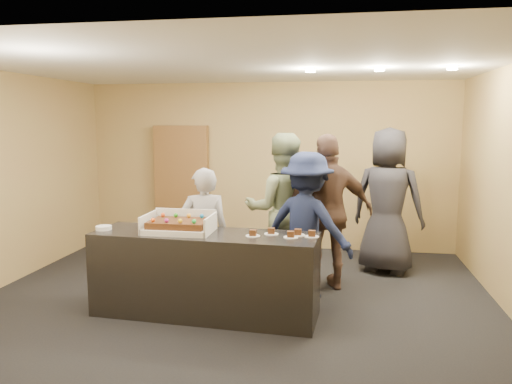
# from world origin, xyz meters

# --- Properties ---
(room) EXTENTS (6.04, 6.00, 2.70)m
(room) POSITION_xyz_m (0.00, 0.00, 1.35)
(room) COLOR black
(room) RESTS_ON ground
(serving_counter) EXTENTS (2.44, 0.84, 0.90)m
(serving_counter) POSITION_xyz_m (-0.23, -0.57, 0.45)
(serving_counter) COLOR black
(serving_counter) RESTS_ON floor
(storage_cabinet) EXTENTS (0.91, 0.15, 2.01)m
(storage_cabinet) POSITION_xyz_m (-1.45, 2.41, 1.00)
(storage_cabinet) COLOR brown
(storage_cabinet) RESTS_ON floor
(cake_box) EXTENTS (0.72, 0.50, 0.21)m
(cake_box) POSITION_xyz_m (-0.51, -0.54, 0.95)
(cake_box) COLOR white
(cake_box) RESTS_ON serving_counter
(sheet_cake) EXTENTS (0.61, 0.42, 0.12)m
(sheet_cake) POSITION_xyz_m (-0.51, -0.57, 1.00)
(sheet_cake) COLOR #3B210D
(sheet_cake) RESTS_ON cake_box
(plate_stack) EXTENTS (0.17, 0.17, 0.04)m
(plate_stack) POSITION_xyz_m (-1.36, -0.59, 0.92)
(plate_stack) COLOR white
(plate_stack) RESTS_ON serving_counter
(slice_a) EXTENTS (0.15, 0.15, 0.07)m
(slice_a) POSITION_xyz_m (0.31, -0.63, 0.92)
(slice_a) COLOR white
(slice_a) RESTS_ON serving_counter
(slice_b) EXTENTS (0.15, 0.15, 0.07)m
(slice_b) POSITION_xyz_m (0.48, -0.51, 0.92)
(slice_b) COLOR white
(slice_b) RESTS_ON serving_counter
(slice_c) EXTENTS (0.15, 0.15, 0.07)m
(slice_c) POSITION_xyz_m (0.70, -0.63, 0.92)
(slice_c) COLOR white
(slice_c) RESTS_ON serving_counter
(slice_d) EXTENTS (0.15, 0.15, 0.07)m
(slice_d) POSITION_xyz_m (0.76, -0.51, 0.92)
(slice_d) COLOR white
(slice_d) RESTS_ON serving_counter
(slice_e) EXTENTS (0.15, 0.15, 0.07)m
(slice_e) POSITION_xyz_m (0.91, -0.55, 0.92)
(slice_e) COLOR white
(slice_e) RESTS_ON serving_counter
(person_server_grey) EXTENTS (0.65, 0.52, 1.56)m
(person_server_grey) POSITION_xyz_m (-0.36, -0.12, 0.78)
(person_server_grey) COLOR #9A999E
(person_server_grey) RESTS_ON floor
(person_sage_man) EXTENTS (1.06, 0.90, 1.93)m
(person_sage_man) POSITION_xyz_m (0.45, 0.61, 0.97)
(person_sage_man) COLOR gray
(person_sage_man) RESTS_ON floor
(person_navy_man) EXTENTS (1.28, 1.03, 1.73)m
(person_navy_man) POSITION_xyz_m (0.81, 0.14, 0.87)
(person_navy_man) COLOR #171F41
(person_navy_man) RESTS_ON floor
(person_brown_extra) EXTENTS (1.22, 0.79, 1.93)m
(person_brown_extra) POSITION_xyz_m (1.04, 0.53, 0.96)
(person_brown_extra) COLOR brown
(person_brown_extra) RESTS_ON floor
(person_dark_suit) EXTENTS (1.13, 0.91, 2.00)m
(person_dark_suit) POSITION_xyz_m (1.83, 1.37, 1.00)
(person_dark_suit) COLOR #26252A
(person_dark_suit) RESTS_ON floor
(ceiling_spotlights) EXTENTS (1.72, 0.12, 0.03)m
(ceiling_spotlights) POSITION_xyz_m (1.60, 0.50, 2.67)
(ceiling_spotlights) COLOR #FFEAC6
(ceiling_spotlights) RESTS_ON ceiling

